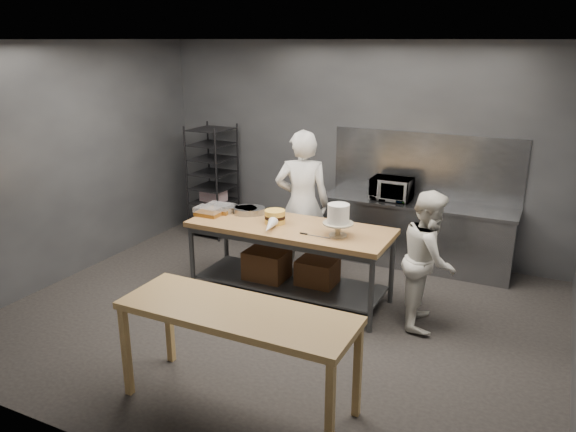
# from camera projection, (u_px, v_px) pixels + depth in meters

# --- Properties ---
(ground) EXTENTS (6.00, 6.00, 0.00)m
(ground) POSITION_uv_depth(u_px,v_px,m) (278.00, 316.00, 6.37)
(ground) COLOR black
(ground) RESTS_ON ground
(back_wall) EXTENTS (6.00, 0.04, 3.00)m
(back_wall) POSITION_uv_depth(u_px,v_px,m) (357.00, 148.00, 8.06)
(back_wall) COLOR #4C4F54
(back_wall) RESTS_ON ground
(work_table) EXTENTS (2.40, 0.90, 0.92)m
(work_table) POSITION_uv_depth(u_px,v_px,m) (289.00, 253.00, 6.68)
(work_table) COLOR brown
(work_table) RESTS_ON ground
(near_counter) EXTENTS (2.00, 0.70, 0.90)m
(near_counter) POSITION_uv_depth(u_px,v_px,m) (237.00, 319.00, 4.60)
(near_counter) COLOR #A27A43
(near_counter) RESTS_ON ground
(back_counter) EXTENTS (2.60, 0.60, 0.90)m
(back_counter) POSITION_uv_depth(u_px,v_px,m) (415.00, 234.00, 7.68)
(back_counter) COLOR slate
(back_counter) RESTS_ON ground
(splashback_panel) EXTENTS (2.60, 0.02, 0.90)m
(splashback_panel) POSITION_uv_depth(u_px,v_px,m) (425.00, 166.00, 7.67)
(splashback_panel) COLOR slate
(splashback_panel) RESTS_ON back_counter
(speed_rack) EXTENTS (0.61, 0.66, 1.75)m
(speed_rack) POSITION_uv_depth(u_px,v_px,m) (213.00, 182.00, 8.84)
(speed_rack) COLOR black
(speed_rack) RESTS_ON ground
(chef_behind) EXTENTS (0.82, 0.69, 1.93)m
(chef_behind) POSITION_uv_depth(u_px,v_px,m) (302.00, 204.00, 7.25)
(chef_behind) COLOR silver
(chef_behind) RESTS_ON ground
(chef_right) EXTENTS (0.70, 0.83, 1.51)m
(chef_right) POSITION_uv_depth(u_px,v_px,m) (429.00, 259.00, 6.00)
(chef_right) COLOR silver
(chef_right) RESTS_ON ground
(microwave) EXTENTS (0.54, 0.37, 0.30)m
(microwave) POSITION_uv_depth(u_px,v_px,m) (392.00, 189.00, 7.65)
(microwave) COLOR black
(microwave) RESTS_ON back_counter
(frosted_cake_stand) EXTENTS (0.34, 0.34, 0.37)m
(frosted_cake_stand) POSITION_uv_depth(u_px,v_px,m) (338.00, 216.00, 6.14)
(frosted_cake_stand) COLOR #BAB095
(frosted_cake_stand) RESTS_ON work_table
(layer_cake) EXTENTS (0.24, 0.24, 0.16)m
(layer_cake) POSITION_uv_depth(u_px,v_px,m) (275.00, 217.00, 6.62)
(layer_cake) COLOR #EDBE4B
(layer_cake) RESTS_ON work_table
(cake_pans) EXTENTS (0.66, 0.37, 0.07)m
(cake_pans) POSITION_uv_depth(u_px,v_px,m) (242.00, 210.00, 7.03)
(cake_pans) COLOR gray
(cake_pans) RESTS_ON work_table
(piping_bag) EXTENTS (0.21, 0.40, 0.12)m
(piping_bag) POSITION_uv_depth(u_px,v_px,m) (270.00, 226.00, 6.36)
(piping_bag) COLOR white
(piping_bag) RESTS_ON work_table
(offset_spatula) EXTENTS (0.36, 0.02, 0.02)m
(offset_spatula) POSITION_uv_depth(u_px,v_px,m) (311.00, 235.00, 6.23)
(offset_spatula) COLOR slate
(offset_spatula) RESTS_ON work_table
(pastry_clamshells) EXTENTS (0.36, 0.39, 0.11)m
(pastry_clamshells) POSITION_uv_depth(u_px,v_px,m) (214.00, 210.00, 6.98)
(pastry_clamshells) COLOR #9F6A1F
(pastry_clamshells) RESTS_ON work_table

